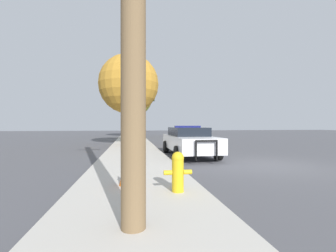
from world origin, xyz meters
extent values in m
plane|color=#4F4F54|center=(0.00, 0.00, 0.00)|extent=(110.00, 110.00, 0.00)
cube|color=#BCB7AD|center=(-5.10, 0.00, 0.07)|extent=(3.00, 110.00, 0.13)
cube|color=white|center=(-2.36, 3.05, 0.67)|extent=(1.89, 5.02, 0.68)
cube|color=black|center=(-2.36, 3.31, 1.22)|extent=(1.62, 2.61, 0.42)
cylinder|color=black|center=(-1.44, 1.51, 0.33)|extent=(0.24, 0.67, 0.67)
cylinder|color=black|center=(-3.27, 1.50, 0.33)|extent=(0.24, 0.67, 0.67)
cylinder|color=black|center=(-1.45, 4.61, 0.33)|extent=(0.24, 0.67, 0.67)
cylinder|color=black|center=(-3.28, 4.60, 0.33)|extent=(0.24, 0.67, 0.67)
cylinder|color=black|center=(-1.93, 0.43, 0.58)|extent=(0.07, 0.07, 0.79)
cylinder|color=black|center=(-2.77, 0.43, 0.58)|extent=(0.07, 0.07, 0.79)
cylinder|color=black|center=(-2.35, 0.43, 0.94)|extent=(0.89, 0.07, 0.07)
cube|color=navy|center=(-2.36, 3.31, 1.47)|extent=(1.35, 0.21, 0.09)
cube|color=navy|center=(-1.42, 3.06, 0.71)|extent=(0.02, 3.61, 0.19)
cylinder|color=gold|center=(-4.25, -3.20, 0.47)|extent=(0.25, 0.25, 0.69)
sphere|color=gold|center=(-4.25, -3.20, 0.85)|extent=(0.27, 0.27, 0.27)
cylinder|color=gold|center=(-4.47, -3.20, 0.54)|extent=(0.18, 0.10, 0.10)
cylinder|color=gold|center=(-4.04, -3.20, 0.54)|extent=(0.18, 0.10, 0.10)
cylinder|color=#424247|center=(-5.11, 22.94, 3.01)|extent=(0.16, 0.16, 5.76)
cylinder|color=#424247|center=(-3.63, 22.94, 5.74)|extent=(2.97, 0.11, 0.11)
cube|color=black|center=(-2.14, 22.94, 5.29)|extent=(0.30, 0.24, 0.90)
sphere|color=red|center=(-2.14, 22.81, 5.59)|extent=(0.20, 0.20, 0.20)
sphere|color=orange|center=(-2.14, 22.81, 5.29)|extent=(0.20, 0.20, 0.20)
sphere|color=green|center=(-2.14, 22.81, 4.99)|extent=(0.20, 0.20, 0.20)
cube|color=maroon|center=(2.41, 20.53, 0.67)|extent=(2.12, 4.36, 0.65)
cube|color=black|center=(2.39, 20.74, 1.21)|extent=(1.71, 2.32, 0.44)
cylinder|color=black|center=(3.38, 19.30, 0.35)|extent=(0.29, 0.71, 0.69)
cylinder|color=black|center=(1.63, 19.16, 0.35)|extent=(0.29, 0.71, 0.69)
cylinder|color=black|center=(3.18, 21.91, 0.35)|extent=(0.29, 0.71, 0.69)
cylinder|color=black|center=(1.43, 21.77, 0.35)|extent=(0.29, 0.71, 0.69)
cube|color=maroon|center=(-2.75, 45.78, 0.63)|extent=(1.78, 4.45, 0.58)
cube|color=black|center=(-2.74, 45.56, 1.17)|extent=(1.51, 2.32, 0.52)
cylinder|color=black|center=(-3.61, 47.14, 0.34)|extent=(0.25, 0.68, 0.68)
cylinder|color=black|center=(-1.92, 47.17, 0.34)|extent=(0.25, 0.68, 0.68)
cylinder|color=black|center=(-3.57, 44.40, 0.34)|extent=(0.25, 0.68, 0.68)
cylinder|color=black|center=(-1.88, 44.42, 0.34)|extent=(0.25, 0.68, 0.68)
cylinder|color=brown|center=(-5.38, 9.13, 1.76)|extent=(0.30, 0.30, 3.26)
sphere|color=#B77F28|center=(-5.38, 9.13, 4.61)|extent=(4.45, 4.45, 4.45)
cylinder|color=#4C3823|center=(-4.87, 21.65, 1.98)|extent=(0.40, 0.40, 3.70)
sphere|color=#999933|center=(-4.87, 21.65, 5.18)|extent=(4.89, 4.89, 4.89)
cone|color=orange|center=(-5.37, -2.50, 0.46)|extent=(0.29, 0.29, 0.66)
cylinder|color=white|center=(-5.37, -2.50, 0.49)|extent=(0.16, 0.16, 0.09)
camera|label=1|loc=(-5.25, -7.88, 1.55)|focal=24.00mm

